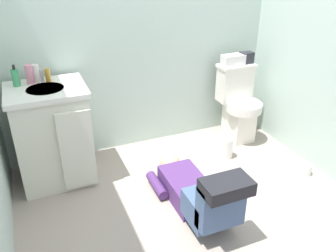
% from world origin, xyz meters
% --- Properties ---
extents(ground_plane, '(3.02, 3.10, 0.04)m').
position_xyz_m(ground_plane, '(0.00, 0.00, -0.02)').
color(ground_plane, gray).
extents(wall_back, '(2.68, 0.08, 2.40)m').
position_xyz_m(wall_back, '(0.00, 1.09, 1.20)').
color(wall_back, '#B2C8BC').
rests_on(wall_back, ground_plane).
extents(toilet, '(0.36, 0.46, 0.75)m').
position_xyz_m(toilet, '(0.92, 0.78, 0.37)').
color(toilet, silver).
rests_on(toilet, ground_plane).
extents(vanity_cabinet, '(0.60, 0.53, 0.82)m').
position_xyz_m(vanity_cabinet, '(-0.87, 0.73, 0.42)').
color(vanity_cabinet, silver).
rests_on(vanity_cabinet, ground_plane).
extents(faucet, '(0.02, 0.02, 0.10)m').
position_xyz_m(faucet, '(-0.87, 0.88, 0.87)').
color(faucet, silver).
rests_on(faucet, vanity_cabinet).
extents(person_plumber, '(0.39, 1.06, 0.52)m').
position_xyz_m(person_plumber, '(0.01, -0.11, 0.18)').
color(person_plumber, '#512D6B').
rests_on(person_plumber, ground_plane).
extents(tissue_box, '(0.22, 0.11, 0.10)m').
position_xyz_m(tissue_box, '(0.87, 0.87, 0.80)').
color(tissue_box, silver).
rests_on(tissue_box, toilet).
extents(toiletry_bag, '(0.12, 0.09, 0.11)m').
position_xyz_m(toiletry_bag, '(1.02, 0.87, 0.81)').
color(toiletry_bag, '#26262D').
rests_on(toiletry_bag, toilet).
extents(soap_dispenser, '(0.06, 0.06, 0.17)m').
position_xyz_m(soap_dispenser, '(-1.06, 0.86, 0.89)').
color(soap_dispenser, '#3D9E63').
rests_on(soap_dispenser, vanity_cabinet).
extents(bottle_pink, '(0.06, 0.06, 0.15)m').
position_xyz_m(bottle_pink, '(-0.96, 0.87, 0.90)').
color(bottle_pink, pink).
rests_on(bottle_pink, vanity_cabinet).
extents(bottle_white, '(0.05, 0.05, 0.14)m').
position_xyz_m(bottle_white, '(-0.91, 0.88, 0.89)').
color(bottle_white, silver).
rests_on(bottle_white, vanity_cabinet).
extents(bottle_amber, '(0.04, 0.04, 0.10)m').
position_xyz_m(bottle_amber, '(-0.83, 0.87, 0.87)').
color(bottle_amber, gold).
rests_on(bottle_amber, vanity_cabinet).
extents(paper_towel_roll, '(0.11, 0.11, 0.20)m').
position_xyz_m(paper_towel_roll, '(0.62, 0.46, 0.10)').
color(paper_towel_roll, white).
rests_on(paper_towel_roll, ground_plane).
extents(toilet_paper_roll, '(0.11, 0.11, 0.10)m').
position_xyz_m(toilet_paper_roll, '(1.10, -0.04, 0.05)').
color(toilet_paper_roll, white).
rests_on(toilet_paper_roll, ground_plane).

